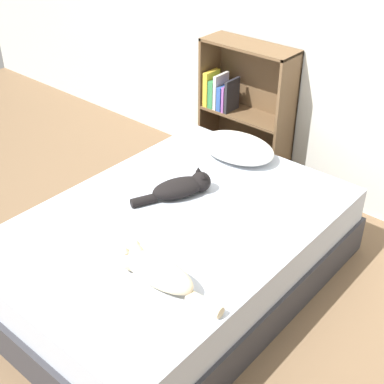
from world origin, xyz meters
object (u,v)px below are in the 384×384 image
Objects in this scene: bookshelf at (245,109)px; bed at (175,251)px; cat_light at (154,270)px; cat_dark at (182,187)px; pillow at (237,147)px.

bed is at bearing -70.47° from bookshelf.
cat_light is 1.88m from bookshelf.
cat_light is at bearing -123.72° from cat_dark.
bookshelf is (-0.46, 1.29, 0.32)m from bed.
pillow is 0.59m from cat_dark.
bed is 4.28× the size of cat_dark.
bookshelf reaches higher than pillow.
bookshelf is at bearing 41.96° from cat_dark.
cat_dark reaches higher than pillow.
bookshelf is (-0.73, 1.73, 0.02)m from cat_light.
bookshelf is at bearing -69.29° from cat_light.
bed is at bearing -78.60° from pillow.
pillow is 0.88× the size of cat_light.
bookshelf is (-0.30, 0.49, 0.02)m from pillow.
pillow reaches higher than bed.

